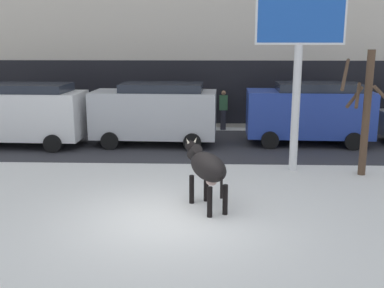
# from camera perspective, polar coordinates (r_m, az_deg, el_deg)

# --- Properties ---
(ground_plane) EXTENTS (120.00, 120.00, 0.00)m
(ground_plane) POSITION_cam_1_polar(r_m,az_deg,el_deg) (10.32, -3.02, -9.20)
(ground_plane) COLOR white
(road_strip) EXTENTS (60.00, 5.60, 0.01)m
(road_strip) POSITION_cam_1_polar(r_m,az_deg,el_deg) (17.36, -0.90, -0.04)
(road_strip) COLOR #333338
(road_strip) RESTS_ON ground
(cow_black) EXTENTS (1.22, 1.88, 1.54)m
(cow_black) POSITION_cam_1_polar(r_m,az_deg,el_deg) (10.61, 1.85, -2.90)
(cow_black) COLOR black
(cow_black) RESTS_ON ground
(billboard) EXTENTS (2.52, 0.64, 5.56)m
(billboard) POSITION_cam_1_polar(r_m,az_deg,el_deg) (13.79, 13.32, 14.35)
(billboard) COLOR silver
(billboard) RESTS_ON ground
(car_white_van) EXTENTS (4.67, 2.25, 2.32)m
(car_white_van) POSITION_cam_1_polar(r_m,az_deg,el_deg) (18.07, -20.45, 3.65)
(car_white_van) COLOR white
(car_white_van) RESTS_ON ground
(car_silver_van) EXTENTS (4.67, 2.25, 2.32)m
(car_silver_van) POSITION_cam_1_polar(r_m,az_deg,el_deg) (17.22, -4.64, 4.00)
(car_silver_van) COLOR #B7BABF
(car_silver_van) RESTS_ON ground
(car_blue_van) EXTENTS (4.67, 2.25, 2.32)m
(car_blue_van) POSITION_cam_1_polar(r_m,az_deg,el_deg) (17.84, 14.40, 3.95)
(car_blue_van) COLOR #233D9E
(car_blue_van) RESTS_ON ground
(pedestrian_near_billboard) EXTENTS (0.36, 0.24, 1.73)m
(pedestrian_near_billboard) POSITION_cam_1_polar(r_m,az_deg,el_deg) (20.16, 3.93, 4.26)
(pedestrian_near_billboard) COLOR #282833
(pedestrian_near_billboard) RESTS_ON ground
(pedestrian_by_cars) EXTENTS (0.36, 0.24, 1.73)m
(pedestrian_by_cars) POSITION_cam_1_polar(r_m,az_deg,el_deg) (20.49, -8.58, 4.29)
(pedestrian_by_cars) COLOR #282833
(pedestrian_by_cars) RESTS_ON ground
(bare_tree_left_lot) EXTENTS (1.50, 1.49, 3.62)m
(bare_tree_left_lot) POSITION_cam_1_polar(r_m,az_deg,el_deg) (14.00, 20.74, 4.12)
(bare_tree_left_lot) COLOR #4C3828
(bare_tree_left_lot) RESTS_ON ground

